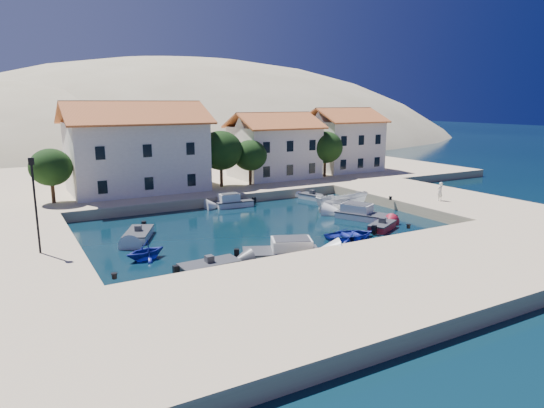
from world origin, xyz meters
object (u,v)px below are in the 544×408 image
(building_right, at_px, (343,139))
(cabin_cruiser_east, at_px, (364,214))
(lamppost, at_px, (35,197))
(pedestrian, at_px, (440,191))
(building_mid, at_px, (274,145))
(boat_east, at_px, (341,212))
(building_left, at_px, (136,146))
(rowboat_south, at_px, (350,238))
(cabin_cruiser_south, at_px, (281,252))

(building_right, xyz_separation_m, cabin_cruiser_east, (-14.43, -22.03, -5.00))
(building_right, distance_m, lamppost, 46.98)
(pedestrian, bearing_deg, building_mid, -77.40)
(boat_east, bearing_deg, building_left, 61.23)
(building_right, relative_size, rowboat_south, 2.29)
(cabin_cruiser_east, relative_size, boat_east, 1.01)
(lamppost, height_order, rowboat_south, lamppost)
(building_left, distance_m, lamppost, 23.10)
(building_right, xyz_separation_m, cabin_cruiser_south, (-26.88, -28.13, -5.00))
(lamppost, bearing_deg, cabin_cruiser_south, -22.74)
(building_mid, xyz_separation_m, rowboat_south, (-7.47, -25.41, -5.22))
(lamppost, bearing_deg, pedestrian, -1.17)
(rowboat_south, bearing_deg, boat_east, -25.69)
(building_right, xyz_separation_m, boat_east, (-14.21, -18.40, -5.47))
(building_right, relative_size, cabin_cruiser_east, 1.73)
(cabin_cruiser_east, relative_size, pedestrian, 2.95)
(building_left, relative_size, building_mid, 1.40)
(building_mid, height_order, pedestrian, building_mid)
(lamppost, relative_size, cabin_cruiser_east, 1.14)
(building_left, relative_size, rowboat_south, 3.56)
(building_right, height_order, lamppost, building_right)
(rowboat_south, xyz_separation_m, boat_east, (5.26, 8.01, 0.00))
(pedestrian, bearing_deg, rowboat_south, 10.21)
(pedestrian, bearing_deg, cabin_cruiser_east, -8.85)
(building_mid, bearing_deg, cabin_cruiser_south, -118.75)
(rowboat_south, relative_size, boat_east, 0.76)
(building_mid, distance_m, building_right, 12.04)
(pedestrian, bearing_deg, building_left, -44.47)
(building_right, xyz_separation_m, pedestrian, (-5.36, -22.74, -3.54))
(building_mid, relative_size, cabin_cruiser_south, 1.84)
(cabin_cruiser_south, bearing_deg, rowboat_south, 36.44)
(building_left, relative_size, boat_east, 2.71)
(building_left, height_order, cabin_cruiser_east, building_left)
(building_right, bearing_deg, pedestrian, -103.27)
(rowboat_south, height_order, boat_east, boat_east)
(lamppost, relative_size, pedestrian, 3.35)
(lamppost, distance_m, cabin_cruiser_east, 27.41)
(building_left, bearing_deg, pedestrian, -40.08)
(lamppost, bearing_deg, rowboat_south, -11.33)
(lamppost, bearing_deg, building_right, 27.93)
(lamppost, distance_m, rowboat_south, 22.96)
(building_mid, distance_m, cabin_cruiser_east, 21.69)
(building_left, height_order, pedestrian, building_left)
(building_mid, relative_size, lamppost, 1.69)
(building_left, relative_size, lamppost, 2.36)
(lamppost, bearing_deg, cabin_cruiser_east, -0.06)
(building_right, distance_m, boat_east, 23.89)
(building_left, xyz_separation_m, building_mid, (18.00, 1.00, -0.71))
(cabin_cruiser_south, xyz_separation_m, pedestrian, (21.52, 5.39, 1.45))
(boat_east, bearing_deg, building_right, -20.36)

